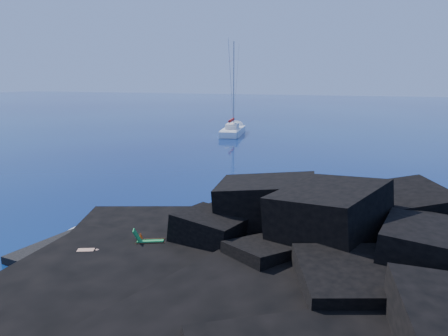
{
  "coord_description": "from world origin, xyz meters",
  "views": [
    {
      "loc": [
        16.0,
        -15.29,
        8.16
      ],
      "look_at": [
        4.92,
        12.43,
        2.0
      ],
      "focal_mm": 35.0,
      "sensor_mm": 36.0,
      "label": 1
    }
  ],
  "objects": [
    {
      "name": "sunbather",
      "position": [
        3.45,
        -0.55,
        0.54
      ],
      "size": [
        1.99,
        1.28,
        0.27
      ],
      "primitive_type": null,
      "rotation": [
        0.0,
        0.0,
        0.44
      ],
      "color": "tan",
      "rests_on": "towel"
    },
    {
      "name": "surf_foam",
      "position": [
        5.0,
        5.0,
        0.0
      ],
      "size": [
        10.0,
        8.0,
        0.06
      ],
      "primitive_type": null,
      "color": "white",
      "rests_on": "ground"
    },
    {
      "name": "sailboat",
      "position": [
        -6.59,
        44.78,
        0.0
      ],
      "size": [
        5.36,
        13.11,
        13.46
      ],
      "primitive_type": null,
      "rotation": [
        0.0,
        0.0,
        0.21
      ],
      "color": "white",
      "rests_on": "ground"
    },
    {
      "name": "beach",
      "position": [
        4.5,
        0.5,
        0.0
      ],
      "size": [
        9.08,
        6.86,
        0.7
      ],
      "primitive_type": "cube",
      "rotation": [
        0.0,
        0.0,
        -0.1
      ],
      "color": "black",
      "rests_on": "ground"
    },
    {
      "name": "headland",
      "position": [
        13.0,
        3.0,
        0.0
      ],
      "size": [
        24.0,
        24.0,
        3.6
      ],
      "primitive_type": null,
      "color": "black",
      "rests_on": "ground"
    },
    {
      "name": "towel",
      "position": [
        3.45,
        -0.55,
        0.38
      ],
      "size": [
        2.29,
        1.76,
        0.05
      ],
      "primitive_type": "cube",
      "rotation": [
        0.0,
        0.0,
        0.44
      ],
      "color": "white",
      "rests_on": "beach"
    },
    {
      "name": "marker_cone",
      "position": [
        4.94,
        1.62,
        0.64
      ],
      "size": [
        0.44,
        0.44,
        0.58
      ],
      "primitive_type": "cone",
      "rotation": [
        0.0,
        0.0,
        0.19
      ],
      "color": "#FF480D",
      "rests_on": "beach"
    },
    {
      "name": "deck_chair",
      "position": [
        5.59,
        1.43,
        0.83
      ],
      "size": [
        1.53,
        1.18,
        0.96
      ],
      "primitive_type": null,
      "rotation": [
        0.0,
        0.0,
        0.47
      ],
      "color": "#1C7F3B",
      "rests_on": "beach"
    },
    {
      "name": "ground",
      "position": [
        0.0,
        0.0,
        0.0
      ],
      "size": [
        400.0,
        400.0,
        0.0
      ],
      "primitive_type": "plane",
      "color": "#030335",
      "rests_on": "ground"
    }
  ]
}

